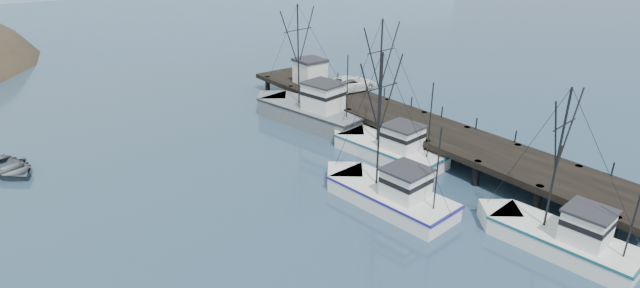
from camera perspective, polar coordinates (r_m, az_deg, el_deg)
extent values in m
plane|color=navy|center=(29.15, 13.19, -15.24)|extent=(400.00, 400.00, 0.00)
cube|color=black|center=(46.95, 9.67, 2.70)|extent=(6.00, 44.00, 0.50)
cylinder|color=black|center=(35.69, 30.50, -8.54)|extent=(0.56, 0.56, 2.00)
cylinder|color=black|center=(37.37, 23.60, -5.75)|extent=(0.56, 0.56, 2.00)
cylinder|color=black|center=(41.66, 27.23, -3.47)|extent=(0.56, 0.56, 2.00)
cylinder|color=black|center=(39.62, 17.45, -3.18)|extent=(0.56, 0.56, 2.00)
cylinder|color=black|center=(43.69, 21.49, -1.27)|extent=(0.56, 0.56, 2.00)
cylinder|color=black|center=(42.35, 12.05, -0.87)|extent=(0.56, 0.56, 2.00)
cylinder|color=black|center=(46.17, 16.32, 0.72)|extent=(0.56, 0.56, 2.00)
cylinder|color=black|center=(45.46, 7.35, 1.14)|extent=(0.56, 0.56, 2.00)
cylinder|color=black|center=(49.04, 11.72, 2.49)|extent=(0.56, 0.56, 2.00)
cylinder|color=black|center=(48.89, 3.27, 2.88)|extent=(0.56, 0.56, 2.00)
cylinder|color=black|center=(52.23, 7.64, 4.04)|extent=(0.56, 0.56, 2.00)
cylinder|color=black|center=(52.56, -0.26, 4.37)|extent=(0.56, 0.56, 2.00)
cylinder|color=black|center=(55.69, 4.04, 5.39)|extent=(0.56, 0.56, 2.00)
cylinder|color=black|center=(56.45, -3.33, 5.65)|extent=(0.56, 0.56, 2.00)
cylinder|color=black|center=(59.37, 0.85, 6.56)|extent=(0.56, 0.56, 2.00)
cylinder|color=black|center=(60.49, -6.01, 6.75)|extent=(0.56, 0.56, 2.00)
cylinder|color=black|center=(63.23, -1.96, 7.57)|extent=(0.56, 0.56, 2.00)
cube|color=white|center=(33.93, 25.97, -10.29)|extent=(4.06, 8.55, 1.60)
cube|color=white|center=(35.19, 19.78, -7.98)|extent=(3.21, 3.21, 1.60)
cube|color=#17505D|center=(33.58, 26.18, -9.28)|extent=(4.14, 8.77, 0.18)
cube|color=silver|center=(32.82, 28.20, -8.32)|extent=(2.49, 2.55, 1.90)
cube|color=#26262B|center=(32.35, 28.53, -6.75)|extent=(2.70, 2.78, 0.16)
cylinder|color=black|center=(31.98, 25.48, -1.67)|extent=(0.14, 0.14, 8.75)
cylinder|color=black|center=(31.64, 32.32, -6.91)|extent=(0.10, 0.10, 5.25)
cube|color=white|center=(35.61, 8.11, -6.34)|extent=(4.52, 9.42, 1.60)
cube|color=white|center=(38.27, 2.86, -3.94)|extent=(3.66, 3.66, 1.60)
cube|color=navy|center=(35.28, 8.17, -5.35)|extent=(4.62, 9.66, 0.18)
cube|color=silver|center=(34.17, 9.78, -4.46)|extent=(2.80, 2.80, 1.90)
cube|color=#26262B|center=(33.71, 9.89, -2.91)|extent=(3.04, 3.06, 0.16)
cylinder|color=black|center=(34.11, 6.81, 2.62)|extent=(0.14, 0.14, 9.46)
cylinder|color=black|center=(32.15, 13.27, -2.83)|extent=(0.10, 0.10, 5.67)
cube|color=white|center=(43.00, 7.99, -1.00)|extent=(4.76, 9.99, 1.60)
cube|color=white|center=(45.87, 3.31, 0.76)|extent=(3.69, 3.69, 1.60)
cube|color=navy|center=(42.72, 8.04, -0.14)|extent=(4.87, 10.25, 0.18)
cube|color=silver|center=(41.64, 9.44, 0.71)|extent=(2.88, 2.99, 1.90)
cube|color=#26262B|center=(41.27, 9.53, 2.03)|extent=(3.13, 3.26, 0.16)
cylinder|color=black|center=(41.86, 6.84, 7.06)|extent=(0.14, 0.14, 10.30)
cylinder|color=black|center=(39.56, 12.47, 2.59)|extent=(0.10, 0.10, 6.18)
cube|color=slate|center=(50.11, -0.93, 3.12)|extent=(6.01, 12.30, 2.20)
cube|color=slate|center=(54.15, -5.43, 4.55)|extent=(4.03, 4.03, 2.20)
cube|color=black|center=(49.78, -0.93, 4.20)|extent=(6.14, 12.61, 0.18)
cube|color=silver|center=(48.36, 0.35, 5.38)|extent=(3.38, 3.76, 2.60)
cube|color=#26262B|center=(47.96, 0.35, 6.95)|extent=(3.67, 4.09, 0.16)
cylinder|color=black|center=(49.65, -2.50, 10.12)|extent=(0.14, 0.14, 9.77)
cylinder|color=black|center=(45.97, 3.14, 6.54)|extent=(0.10, 0.10, 5.86)
cube|color=silver|center=(56.94, -1.15, 8.19)|extent=(2.80, 3.00, 2.50)
cube|color=#26262B|center=(56.60, -1.16, 9.56)|extent=(3.00, 3.20, 0.30)
imported|color=white|center=(54.17, 3.48, 6.92)|extent=(6.21, 3.37, 1.65)
imported|color=#52575C|center=(47.13, -31.88, -2.85)|extent=(5.61, 6.77, 1.21)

